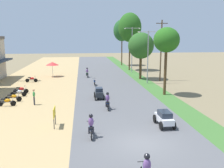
% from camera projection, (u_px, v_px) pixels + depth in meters
% --- Properties ---
extents(ground_plane, '(180.00, 180.00, 0.00)m').
position_uv_depth(ground_plane, '(141.00, 144.00, 15.93)').
color(ground_plane, '#7A6B4C').
extents(road_strip, '(9.00, 140.00, 0.08)m').
position_uv_depth(road_strip, '(141.00, 144.00, 15.92)').
color(road_strip, '#565659').
rests_on(road_strip, ground).
extents(parked_motorbike_nearest, '(1.80, 0.54, 0.94)m').
position_uv_depth(parked_motorbike_nearest, '(7.00, 101.00, 24.37)').
color(parked_motorbike_nearest, black).
rests_on(parked_motorbike_nearest, dirt_shoulder).
extents(parked_motorbike_second, '(1.80, 0.54, 0.94)m').
position_uv_depth(parked_motorbike_second, '(13.00, 97.00, 26.05)').
color(parked_motorbike_second, black).
rests_on(parked_motorbike_second, dirt_shoulder).
extents(parked_motorbike_third, '(1.80, 0.54, 0.94)m').
position_uv_depth(parked_motorbike_third, '(19.00, 92.00, 28.30)').
color(parked_motorbike_third, black).
rests_on(parked_motorbike_third, dirt_shoulder).
extents(parked_motorbike_fourth, '(1.80, 0.54, 0.94)m').
position_uv_depth(parked_motorbike_fourth, '(21.00, 89.00, 29.83)').
color(parked_motorbike_fourth, black).
rests_on(parked_motorbike_fourth, dirt_shoulder).
extents(parked_motorbike_fifth, '(1.80, 0.54, 0.94)m').
position_uv_depth(parked_motorbike_fifth, '(32.00, 79.00, 37.22)').
color(parked_motorbike_fifth, black).
rests_on(parked_motorbike_fifth, dirt_shoulder).
extents(street_signboard, '(0.06, 1.30, 1.50)m').
position_uv_depth(street_signboard, '(54.00, 114.00, 18.68)').
color(street_signboard, '#262628').
rests_on(street_signboard, dirt_shoulder).
extents(vendor_umbrella, '(2.20, 2.20, 2.52)m').
position_uv_depth(vendor_umbrella, '(52.00, 64.00, 42.14)').
color(vendor_umbrella, '#99999E').
rests_on(vendor_umbrella, dirt_shoulder).
extents(pedestrian_on_shoulder, '(0.32, 0.41, 1.62)m').
position_uv_depth(pedestrian_on_shoulder, '(34.00, 96.00, 24.78)').
color(pedestrian_on_shoulder, '#33333D').
rests_on(pedestrian_on_shoulder, dirt_shoulder).
extents(median_tree_nearest, '(2.96, 2.96, 7.82)m').
position_uv_depth(median_tree_nearest, '(166.00, 41.00, 28.17)').
color(median_tree_nearest, '#4C351E').
rests_on(median_tree_nearest, median_strip).
extents(median_tree_second, '(4.09, 4.09, 7.43)m').
position_uv_depth(median_tree_second, '(141.00, 46.00, 39.24)').
color(median_tree_second, '#4C351E').
rests_on(median_tree_second, median_strip).
extents(median_tree_third, '(4.62, 4.62, 11.46)m').
position_uv_depth(median_tree_third, '(130.00, 28.00, 49.37)').
color(median_tree_third, '#4C351E').
rests_on(median_tree_third, median_strip).
extents(median_tree_fourth, '(4.00, 4.00, 10.70)m').
position_uv_depth(median_tree_fourth, '(122.00, 31.00, 58.23)').
color(median_tree_fourth, '#4C351E').
rests_on(median_tree_fourth, median_strip).
extents(streetlamp_near, '(3.16, 0.20, 7.61)m').
position_uv_depth(streetlamp_near, '(148.00, 53.00, 35.68)').
color(streetlamp_near, gray).
rests_on(streetlamp_near, median_strip).
extents(streetlamp_mid, '(3.16, 0.20, 8.47)m').
position_uv_depth(streetlamp_mid, '(132.00, 47.00, 46.88)').
color(streetlamp_mid, gray).
rests_on(streetlamp_mid, median_strip).
extents(utility_pole_near, '(1.80, 0.20, 9.29)m').
position_uv_depth(utility_pole_near, '(161.00, 50.00, 37.94)').
color(utility_pole_near, brown).
rests_on(utility_pole_near, ground).
extents(car_sedan_white, '(1.10, 2.26, 1.19)m').
position_uv_depth(car_sedan_white, '(164.00, 118.00, 18.86)').
color(car_sedan_white, silver).
rests_on(car_sedan_white, road_strip).
extents(car_hatchback_charcoal, '(1.04, 2.00, 1.23)m').
position_uv_depth(car_hatchback_charcoal, '(99.00, 93.00, 27.29)').
color(car_hatchback_charcoal, '#282D33').
rests_on(car_hatchback_charcoal, road_strip).
extents(motorbike_ahead_second, '(0.54, 1.80, 1.66)m').
position_uv_depth(motorbike_ahead_second, '(91.00, 126.00, 16.80)').
color(motorbike_ahead_second, black).
rests_on(motorbike_ahead_second, road_strip).
extents(motorbike_ahead_third, '(0.54, 1.80, 1.66)m').
position_uv_depth(motorbike_ahead_third, '(107.00, 101.00, 23.29)').
color(motorbike_ahead_third, black).
rests_on(motorbike_ahead_third, road_strip).
extents(motorbike_ahead_fourth, '(0.54, 1.80, 0.94)m').
position_uv_depth(motorbike_ahead_fourth, '(95.00, 82.00, 34.80)').
color(motorbike_ahead_fourth, black).
rests_on(motorbike_ahead_fourth, road_strip).
extents(motorbike_ahead_fifth, '(0.54, 1.80, 1.66)m').
position_uv_depth(motorbike_ahead_fifth, '(87.00, 73.00, 41.73)').
color(motorbike_ahead_fifth, black).
rests_on(motorbike_ahead_fifth, road_strip).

